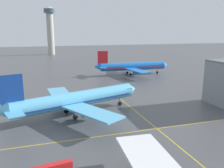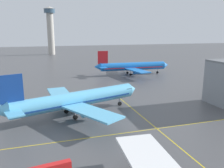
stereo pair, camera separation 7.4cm
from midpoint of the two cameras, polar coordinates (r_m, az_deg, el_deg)
The scene contains 3 objects.
airliner_second_row at distance 52.85m, azimuth -8.86°, elevation -3.78°, with size 33.83×28.89×10.74m.
airliner_third_row at distance 101.63m, azimuth 4.92°, elevation 4.30°, with size 33.74×29.06×10.49m.
control_tower at distance 194.12m, azimuth -14.81°, elevation 13.31°, with size 8.82×8.82×36.97m.
Camera 2 is at (-21.01, 0.36, 18.70)m, focal length 37.44 mm.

